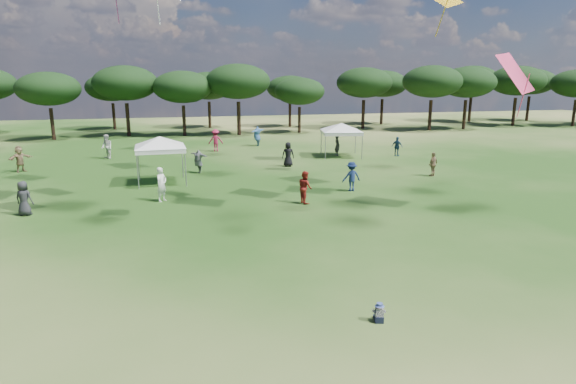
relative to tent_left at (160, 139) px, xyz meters
name	(u,v)px	position (x,y,z in m)	size (l,w,h in m)	color
ground	(391,370)	(4.84, -20.64, -2.65)	(140.00, 140.00, 0.00)	#254A16
tree_line	(226,84)	(7.23, 26.77, 2.78)	(108.78, 17.63, 7.77)	black
tent_left	(160,139)	(0.00, 0.00, 0.00)	(5.67, 5.67, 3.07)	gray
tent_right	(341,125)	(13.76, 6.80, -0.14)	(5.96, 5.96, 2.93)	gray
toddler	(379,313)	(5.48, -18.60, -2.42)	(0.38, 0.41, 0.52)	black
festival_crowd	(206,155)	(2.99, 4.76, -1.80)	(29.58, 22.38, 1.88)	maroon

